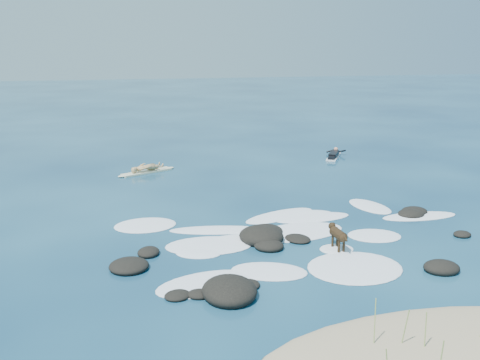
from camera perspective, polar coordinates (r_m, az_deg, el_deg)
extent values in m
plane|color=#0A2642|center=(18.98, 8.21, -5.28)|extent=(160.00, 160.00, 0.00)
cylinder|color=#8DAA52|center=(11.99, 17.18, -15.01)|extent=(0.08, 0.16, 0.97)
cylinder|color=#8DAA52|center=(11.86, 14.18, -14.67)|extent=(0.04, 0.10, 1.14)
cylinder|color=#8DAA52|center=(12.01, 19.16, -15.19)|extent=(0.04, 0.06, 0.95)
ellipsoid|color=black|center=(17.92, 6.18, -6.26)|extent=(1.12, 1.18, 0.21)
ellipsoid|color=black|center=(14.17, -6.68, -12.14)|extent=(0.85, 0.79, 0.20)
ellipsoid|color=black|center=(14.64, 0.93, -11.12)|extent=(0.82, 0.85, 0.20)
ellipsoid|color=black|center=(14.10, -1.13, -11.73)|extent=(1.50, 1.71, 0.60)
ellipsoid|color=black|center=(21.59, 18.10, -3.19)|extent=(1.14, 1.03, 0.31)
ellipsoid|color=black|center=(21.23, 17.79, -3.46)|extent=(1.27, 1.17, 0.32)
ellipsoid|color=black|center=(17.75, 2.29, -6.02)|extent=(1.98, 2.03, 0.62)
ellipsoid|color=black|center=(16.00, -11.76, -8.96)|extent=(1.49, 1.50, 0.36)
ellipsoid|color=black|center=(19.69, 22.62, -5.39)|extent=(0.77, 0.72, 0.23)
ellipsoid|color=black|center=(14.17, -4.38, -12.06)|extent=(0.71, 0.61, 0.22)
ellipsoid|color=black|center=(16.92, -9.73, -7.61)|extent=(0.87, 0.96, 0.29)
ellipsoid|color=black|center=(16.57, 20.70, -8.75)|extent=(1.11, 0.96, 0.41)
ellipsoid|color=black|center=(18.40, 2.76, -5.51)|extent=(1.65, 1.72, 0.34)
ellipsoid|color=black|center=(17.16, 3.10, -7.02)|extent=(1.24, 1.20, 0.36)
ellipsoid|color=white|center=(18.77, 14.14, -5.79)|extent=(2.06, 1.71, 0.12)
ellipsoid|color=white|center=(21.97, 13.68, -2.76)|extent=(1.61, 2.42, 0.12)
ellipsoid|color=white|center=(20.18, 7.76, -4.02)|extent=(3.03, 1.26, 0.12)
ellipsoid|color=white|center=(19.51, -10.06, -4.78)|extent=(2.25, 1.73, 0.12)
ellipsoid|color=white|center=(18.74, -2.32, -5.37)|extent=(3.55, 1.52, 0.12)
ellipsoid|color=white|center=(20.28, 4.28, -3.83)|extent=(3.29, 2.17, 0.12)
ellipsoid|color=white|center=(17.90, 1.11, -6.34)|extent=(3.85, 1.22, 0.12)
ellipsoid|color=white|center=(17.40, -3.33, -6.99)|extent=(2.98, 1.93, 0.12)
ellipsoid|color=white|center=(18.66, 6.25, -5.53)|extent=(3.62, 2.31, 0.12)
ellipsoid|color=white|center=(14.82, -3.56, -10.99)|extent=(3.14, 2.10, 0.12)
ellipsoid|color=white|center=(16.80, -4.45, -7.82)|extent=(1.61, 1.26, 0.12)
ellipsoid|color=white|center=(15.54, 3.12, -9.72)|extent=(2.53, 2.01, 0.12)
ellipsoid|color=white|center=(21.27, 18.59, -3.69)|extent=(3.01, 1.03, 0.12)
ellipsoid|color=white|center=(20.61, 7.45, -3.61)|extent=(1.82, 0.99, 0.12)
ellipsoid|color=white|center=(16.12, 12.15, -9.12)|extent=(2.91, 2.49, 0.12)
ellipsoid|color=white|center=(17.35, 10.26, -7.28)|extent=(1.10, 0.90, 0.12)
cube|color=beige|center=(27.23, -9.91, 0.86)|extent=(2.61, 1.69, 0.09)
ellipsoid|color=beige|center=(27.89, -7.56, 1.28)|extent=(0.61, 0.51, 0.10)
ellipsoid|color=beige|center=(26.62, -12.37, 0.42)|extent=(0.61, 0.51, 0.10)
imported|color=tan|center=(27.03, -9.99, 2.73)|extent=(0.65, 0.75, 1.72)
cube|color=white|center=(30.80, 9.96, 2.46)|extent=(1.63, 2.24, 0.08)
ellipsoid|color=white|center=(31.92, 10.26, 2.87)|extent=(0.50, 0.57, 0.09)
cube|color=black|center=(30.77, 9.97, 2.74)|extent=(1.09, 1.43, 0.23)
sphere|color=tan|center=(31.54, 10.20, 3.25)|extent=(0.33, 0.33, 0.24)
cylinder|color=black|center=(31.76, 9.70, 3.10)|extent=(0.59, 0.17, 0.26)
cylinder|color=black|center=(31.68, 10.75, 3.03)|extent=(0.42, 0.52, 0.26)
cube|color=black|center=(30.02, 9.75, 2.38)|extent=(0.60, 0.68, 0.15)
cylinder|color=black|center=(17.07, 10.47, -5.72)|extent=(0.35, 0.66, 0.31)
sphere|color=black|center=(17.31, 10.04, -5.41)|extent=(0.34, 0.34, 0.33)
sphere|color=black|center=(16.83, 10.91, -6.04)|extent=(0.31, 0.31, 0.30)
sphere|color=black|center=(17.44, 9.79, -4.87)|extent=(0.25, 0.25, 0.23)
cone|color=black|center=(17.56, 9.59, -4.78)|extent=(0.13, 0.15, 0.12)
cone|color=black|center=(17.37, 9.63, -4.61)|extent=(0.11, 0.08, 0.11)
cone|color=black|center=(17.42, 10.00, -4.56)|extent=(0.11, 0.08, 0.11)
cylinder|color=black|center=(17.34, 9.84, -6.55)|extent=(0.08, 0.08, 0.42)
cylinder|color=black|center=(17.41, 10.34, -6.49)|extent=(0.08, 0.08, 0.42)
cylinder|color=black|center=(16.97, 10.50, -7.06)|extent=(0.08, 0.08, 0.42)
cylinder|color=black|center=(17.04, 11.00, -6.99)|extent=(0.08, 0.08, 0.42)
cylinder|color=black|center=(16.69, 11.14, -6.03)|extent=(0.07, 0.31, 0.18)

